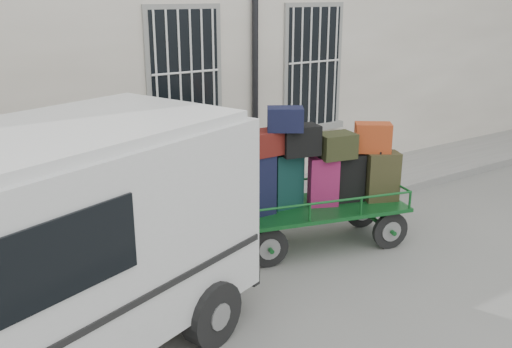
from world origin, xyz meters
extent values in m
plane|color=slate|center=(0.00, 0.00, 0.00)|extent=(80.00, 80.00, 0.00)
cube|color=beige|center=(0.00, 5.50, 3.00)|extent=(24.00, 5.00, 6.00)
cylinder|color=black|center=(0.95, 2.92, 2.80)|extent=(0.11, 0.11, 5.60)
cube|color=black|center=(-0.40, 2.98, 2.25)|extent=(1.20, 0.08, 2.20)
cube|color=gray|center=(-0.40, 2.96, 1.09)|extent=(1.45, 0.22, 0.12)
cube|color=black|center=(2.30, 2.98, 2.25)|extent=(1.20, 0.08, 2.20)
cube|color=gray|center=(2.30, 2.96, 1.09)|extent=(1.45, 0.22, 0.12)
cube|color=gray|center=(0.00, 2.20, 0.07)|extent=(24.00, 1.70, 0.15)
cylinder|color=black|center=(-0.56, 0.34, 0.28)|extent=(0.55, 0.21, 0.55)
cylinder|color=gray|center=(-0.56, 0.34, 0.28)|extent=(0.32, 0.18, 0.31)
cylinder|color=black|center=(-0.33, 1.15, 0.28)|extent=(0.55, 0.21, 0.55)
cylinder|color=gray|center=(-0.33, 1.15, 0.28)|extent=(0.32, 0.18, 0.31)
cylinder|color=black|center=(1.26, -0.16, 0.28)|extent=(0.55, 0.21, 0.55)
cylinder|color=gray|center=(1.26, -0.16, 0.28)|extent=(0.32, 0.18, 0.31)
cylinder|color=black|center=(1.49, 0.65, 0.28)|extent=(0.55, 0.21, 0.55)
cylinder|color=gray|center=(1.49, 0.65, 0.28)|extent=(0.32, 0.18, 0.31)
cube|color=#135421|center=(0.46, 0.49, 0.61)|extent=(2.65, 1.71, 0.06)
cylinder|color=#135421|center=(-0.98, 0.89, 0.78)|extent=(0.32, 0.13, 0.62)
cube|color=black|center=(-0.52, 0.72, 1.06)|extent=(0.54, 0.30, 0.85)
cube|color=black|center=(-0.52, 0.72, 1.50)|extent=(0.24, 0.19, 0.03)
cube|color=black|center=(0.03, 0.75, 1.04)|extent=(0.46, 0.33, 0.80)
cube|color=black|center=(0.03, 0.75, 1.45)|extent=(0.21, 0.19, 0.03)
cube|color=#8A1956|center=(0.50, 0.47, 1.00)|extent=(0.47, 0.38, 0.72)
cube|color=black|center=(0.50, 0.47, 1.37)|extent=(0.19, 0.15, 0.03)
cube|color=black|center=(0.94, 0.42, 0.99)|extent=(0.48, 0.36, 0.70)
cube|color=black|center=(0.94, 0.42, 1.36)|extent=(0.20, 0.16, 0.03)
cube|color=#2F2917|center=(1.37, 0.18, 1.00)|extent=(0.56, 0.46, 0.73)
cube|color=black|center=(1.37, 0.18, 1.38)|extent=(0.23, 0.19, 0.03)
cube|color=#571811|center=(-0.34, 0.73, 1.65)|extent=(0.59, 0.37, 0.33)
cube|color=black|center=(0.13, 0.59, 1.64)|extent=(0.59, 0.44, 0.42)
cube|color=#292A15|center=(0.68, 0.44, 1.52)|extent=(0.58, 0.47, 0.36)
cube|color=maroon|center=(1.28, 0.31, 1.58)|extent=(0.59, 0.55, 0.43)
cube|color=black|center=(-0.12, 0.59, 1.97)|extent=(0.57, 0.53, 0.32)
cube|color=silver|center=(-3.87, -0.39, 1.37)|extent=(5.10, 3.48, 1.92)
cube|color=black|center=(-4.14, -1.56, 1.69)|extent=(2.23, 0.82, 0.66)
cube|color=black|center=(-1.65, 0.40, 1.69)|extent=(0.54, 1.42, 0.59)
cube|color=black|center=(-1.66, 0.39, 0.46)|extent=(0.76, 1.90, 0.23)
cube|color=white|center=(-1.62, 0.41, 0.70)|extent=(0.18, 0.43, 0.13)
cylinder|color=black|center=(-2.09, -0.80, 0.36)|extent=(0.76, 0.46, 0.73)
cylinder|color=black|center=(-2.74, 1.05, 0.36)|extent=(0.76, 0.46, 0.73)
camera|label=1|loc=(-4.65, -5.45, 3.59)|focal=40.00mm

